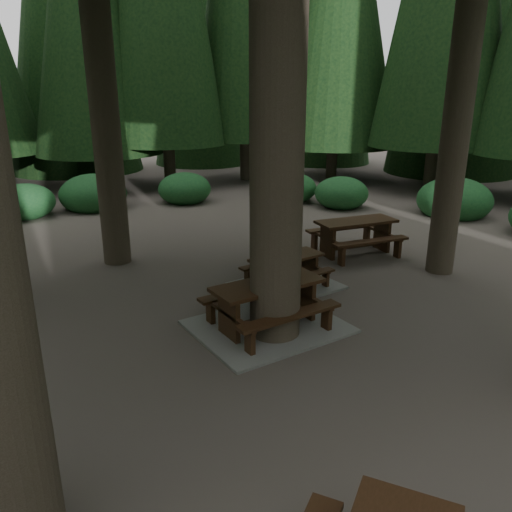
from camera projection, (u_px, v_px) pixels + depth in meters
name	position (u px, v px, depth m)	size (l,w,h in m)	color
ground	(232.00, 347.00, 8.08)	(80.00, 80.00, 0.00)	#4D453F
picnic_table_a	(268.00, 312.00, 8.64)	(2.93, 2.62, 0.84)	gray
picnic_table_c	(286.00, 277.00, 10.49)	(2.41, 2.18, 0.68)	gray
picnic_table_d	(356.00, 231.00, 12.56)	(2.12, 1.76, 0.87)	#321E0F
shrub_ring	(259.00, 301.00, 8.84)	(23.86, 24.64, 1.49)	#1C5229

